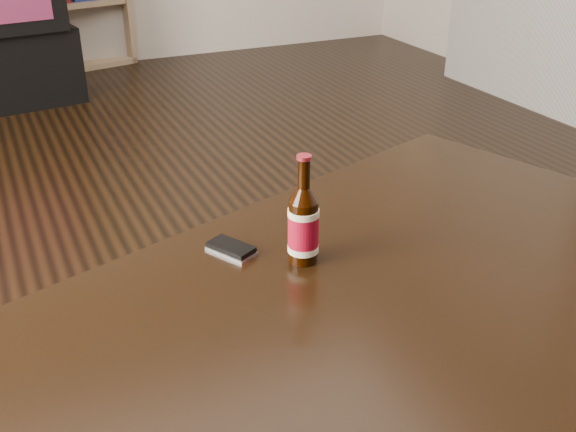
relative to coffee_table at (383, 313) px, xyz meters
name	(u,v)px	position (x,y,z in m)	size (l,w,h in m)	color
floor	(199,317)	(-0.13, 0.72, -0.44)	(5.00, 6.00, 0.01)	black
coffee_table	(383,313)	(0.00, 0.00, 0.00)	(1.51, 1.16, 0.50)	black
beer_bottle	(303,225)	(-0.10, 0.12, 0.14)	(0.06, 0.06, 0.20)	black
phone	(231,249)	(-0.20, 0.21, 0.07)	(0.08, 0.10, 0.02)	#B5B5B7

